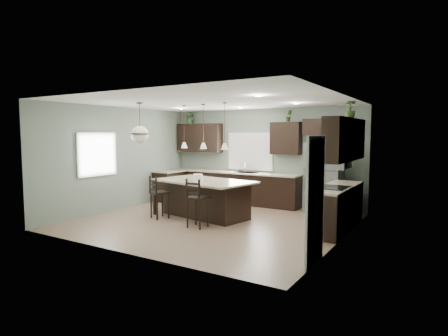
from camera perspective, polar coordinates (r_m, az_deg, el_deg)
ground at (r=8.93m, az=-1.91°, el=-8.18°), size 6.00×6.00×0.00m
pantry_door at (r=6.07m, az=13.71°, el=-4.84°), size 0.04×0.82×2.04m
window_back at (r=11.27m, az=4.03°, el=2.55°), size 1.35×0.02×1.00m
window_left at (r=10.11m, az=-18.80°, el=1.99°), size 0.02×1.10×1.00m
left_return_cabs at (r=11.78m, az=-8.36°, el=-2.76°), size 0.60×0.90×0.90m
left_return_countertop at (r=11.71m, az=-8.31°, el=-0.49°), size 0.66×0.96×0.04m
back_lower_cabs at (r=11.34m, az=1.31°, el=-3.01°), size 4.20×0.60×0.90m
back_countertop at (r=11.26m, az=1.27°, el=-0.66°), size 4.20×0.66×0.04m
sink_inset at (r=11.04m, az=3.29°, el=-0.70°), size 0.70×0.45×0.01m
faucet at (r=11.00m, az=3.22°, el=0.04°), size 0.02×0.02×0.28m
back_upper_left at (r=12.03m, az=-3.74°, el=4.62°), size 1.55×0.34×0.90m
back_upper_right at (r=10.61m, az=9.44°, el=4.49°), size 0.85×0.34×0.90m
fridge_header at (r=10.27m, az=14.93°, el=6.04°), size 1.05×0.34×0.45m
right_lower_cabs at (r=8.55m, az=16.86°, el=-5.92°), size 0.60×2.35×0.90m
right_countertop at (r=8.48m, az=16.81°, el=-2.79°), size 0.66×2.35×0.04m
cooktop at (r=8.21m, az=16.33°, el=-2.86°), size 0.58×0.75×0.02m
wall_oven_front at (r=8.37m, az=14.35°, el=-6.10°), size 0.01×0.72×0.60m
right_upper_cabs at (r=8.36m, az=17.99°, el=4.16°), size 0.34×2.35×0.90m
microwave at (r=8.12m, az=17.12°, el=1.33°), size 0.40×0.75×0.40m
refrigerator at (r=10.13m, az=15.01°, el=-1.45°), size 0.90×0.74×1.85m
kitchen_island at (r=9.35m, az=-3.13°, el=-4.69°), size 2.66×1.81×0.92m
serving_dish at (r=9.41m, az=-4.00°, el=-1.35°), size 0.24×0.24×0.14m
bar_stool_left at (r=9.30m, az=-9.79°, el=-4.42°), size 0.50×0.50×1.05m
bar_stool_right at (r=8.30m, az=-4.03°, el=-5.33°), size 0.42×0.42×1.10m
pendant_left at (r=9.72m, az=-6.12°, el=6.25°), size 0.17×0.17×1.10m
pendant_center at (r=9.21m, az=-3.18°, el=6.33°), size 0.17×0.17×1.10m
pendant_right at (r=8.73m, az=0.09°, el=6.41°), size 0.17×0.17×1.10m
chandelier at (r=9.00m, az=-12.71°, el=6.71°), size 0.45×0.45×0.95m
plant_back_left at (r=12.21m, az=-5.09°, el=7.61°), size 0.37×0.33×0.38m
plant_back_right at (r=10.57m, az=9.85°, el=7.84°), size 0.23×0.21×0.34m
plant_right_wall at (r=8.86m, az=18.67°, el=8.45°), size 0.26×0.26×0.42m
room_shell at (r=8.70m, az=-1.94°, el=2.78°), size 6.00×6.00×6.00m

